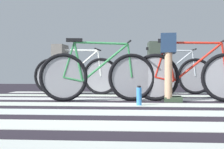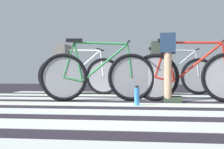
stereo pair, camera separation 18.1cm
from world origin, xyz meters
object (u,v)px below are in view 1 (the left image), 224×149
at_px(bicycle_1_of_4, 98,75).
at_px(cyclist_3_of_4, 60,62).
at_px(bicycle_4_of_4, 170,75).
at_px(cyclist_2_of_4, 168,58).
at_px(bicycle_3_of_4, 75,75).
at_px(cyclist_4_of_4, 154,60).
at_px(water_bottle, 139,96).
at_px(bicycle_2_of_4, 190,75).

relative_size(bicycle_1_of_4, cyclist_3_of_4, 1.76).
relative_size(cyclist_3_of_4, bicycle_4_of_4, 0.56).
height_order(cyclist_2_of_4, bicycle_3_of_4, cyclist_2_of_4).
bearing_deg(cyclist_4_of_4, bicycle_4_of_4, 0.00).
height_order(bicycle_1_of_4, cyclist_2_of_4, cyclist_2_of_4).
height_order(cyclist_3_of_4, water_bottle, cyclist_3_of_4).
bearing_deg(water_bottle, cyclist_3_of_4, 128.75).
bearing_deg(cyclist_4_of_4, bicycle_1_of_4, -124.67).
distance_m(bicycle_4_of_4, cyclist_4_of_4, 0.42).
distance_m(bicycle_1_of_4, cyclist_2_of_4, 1.09).
height_order(bicycle_1_of_4, cyclist_3_of_4, cyclist_3_of_4).
bearing_deg(bicycle_2_of_4, cyclist_3_of_4, 155.28).
relative_size(cyclist_3_of_4, cyclist_4_of_4, 0.95).
bearing_deg(bicycle_2_of_4, water_bottle, -137.30).
distance_m(cyclist_3_of_4, bicycle_4_of_4, 2.19).
distance_m(bicycle_3_of_4, water_bottle, 2.23).
xyz_separation_m(cyclist_2_of_4, cyclist_4_of_4, (-0.11, 1.43, 0.03)).
bearing_deg(bicycle_3_of_4, cyclist_2_of_4, -31.36).
height_order(bicycle_1_of_4, water_bottle, bicycle_1_of_4).
height_order(bicycle_2_of_4, bicycle_4_of_4, same).
relative_size(bicycle_2_of_4, cyclist_4_of_4, 1.67).
distance_m(bicycle_4_of_4, water_bottle, 2.18).
bearing_deg(bicycle_4_of_4, bicycle_2_of_4, -88.72).
xyz_separation_m(cyclist_3_of_4, cyclist_4_of_4, (1.86, 0.16, 0.04)).
xyz_separation_m(bicycle_1_of_4, cyclist_2_of_4, (1.06, 0.09, 0.26)).
distance_m(cyclist_4_of_4, water_bottle, 2.15).
xyz_separation_m(bicycle_1_of_4, bicycle_2_of_4, (1.37, 0.07, 0.00)).
bearing_deg(cyclist_4_of_4, water_bottle, -102.41).
bearing_deg(cyclist_3_of_4, bicycle_3_of_4, 0.00).
bearing_deg(cyclist_3_of_4, water_bottle, -45.77).
height_order(bicycle_1_of_4, bicycle_2_of_4, same).
distance_m(cyclist_2_of_4, cyclist_4_of_4, 1.44).
bearing_deg(cyclist_3_of_4, bicycle_4_of_4, 10.15).
xyz_separation_m(bicycle_3_of_4, bicycle_4_of_4, (1.86, 0.21, 0.00)).
relative_size(bicycle_1_of_4, bicycle_3_of_4, 0.99).
xyz_separation_m(cyclist_2_of_4, bicycle_3_of_4, (-1.66, 1.24, -0.26)).
xyz_separation_m(bicycle_4_of_4, cyclist_4_of_4, (-0.31, -0.02, 0.29)).
height_order(bicycle_2_of_4, cyclist_2_of_4, cyclist_2_of_4).
xyz_separation_m(bicycle_1_of_4, bicycle_4_of_4, (1.26, 1.54, 0.00)).
distance_m(cyclist_2_of_4, bicycle_4_of_4, 1.49).
height_order(bicycle_2_of_4, cyclist_4_of_4, cyclist_4_of_4).
xyz_separation_m(cyclist_3_of_4, water_bottle, (1.52, -1.89, -0.51)).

